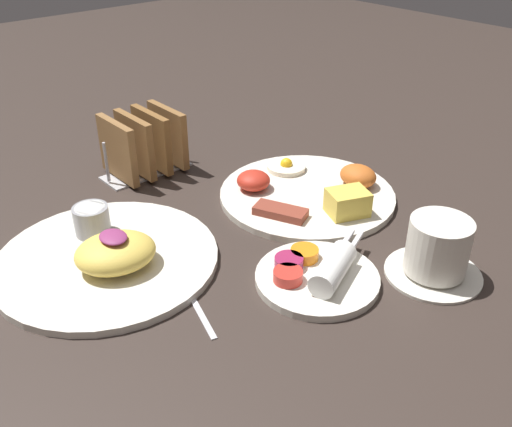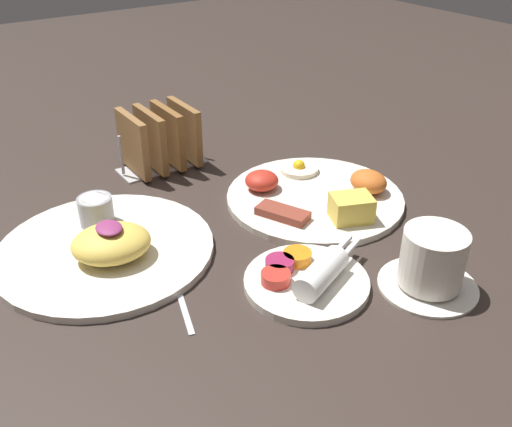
{
  "view_description": "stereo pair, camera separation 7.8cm",
  "coord_description": "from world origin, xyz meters",
  "views": [
    {
      "loc": [
        0.58,
        -0.4,
        0.43
      ],
      "look_at": [
        0.07,
        0.04,
        0.03
      ],
      "focal_mm": 40.0,
      "sensor_mm": 36.0,
      "label": 1
    },
    {
      "loc": [
        0.63,
        -0.34,
        0.43
      ],
      "look_at": [
        0.07,
        0.04,
        0.03
      ],
      "focal_mm": 40.0,
      "sensor_mm": 36.0,
      "label": 2
    }
  ],
  "objects": [
    {
      "name": "ground_plane",
      "position": [
        0.0,
        0.0,
        0.0
      ],
      "size": [
        3.0,
        3.0,
        0.0
      ],
      "primitive_type": "plane",
      "color": "#332823"
    },
    {
      "name": "plate_foreground",
      "position": [
        0.0,
        -0.15,
        0.01
      ],
      "size": [
        0.29,
        0.29,
        0.06
      ],
      "color": "silver",
      "rests_on": "ground_plane"
    },
    {
      "name": "toast_rack",
      "position": [
        -0.19,
        0.03,
        0.05
      ],
      "size": [
        0.1,
        0.15,
        0.1
      ],
      "color": "#B7B7BC",
      "rests_on": "ground_plane"
    },
    {
      "name": "plate_breakfast",
      "position": [
        0.05,
        0.17,
        0.01
      ],
      "size": [
        0.27,
        0.27,
        0.05
      ],
      "color": "silver",
      "rests_on": "ground_plane"
    },
    {
      "name": "plate_condiments",
      "position": [
        0.21,
        0.03,
        0.01
      ],
      "size": [
        0.15,
        0.17,
        0.04
      ],
      "color": "silver",
      "rests_on": "ground_plane"
    },
    {
      "name": "teaspoon",
      "position": [
        0.12,
        -0.11,
        0.0
      ],
      "size": [
        0.13,
        0.05,
        0.01
      ],
      "color": "silver",
      "rests_on": "ground_plane"
    },
    {
      "name": "coffee_cup",
      "position": [
        0.29,
        0.14,
        0.04
      ],
      "size": [
        0.12,
        0.12,
        0.08
      ],
      "color": "silver",
      "rests_on": "ground_plane"
    }
  ]
}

